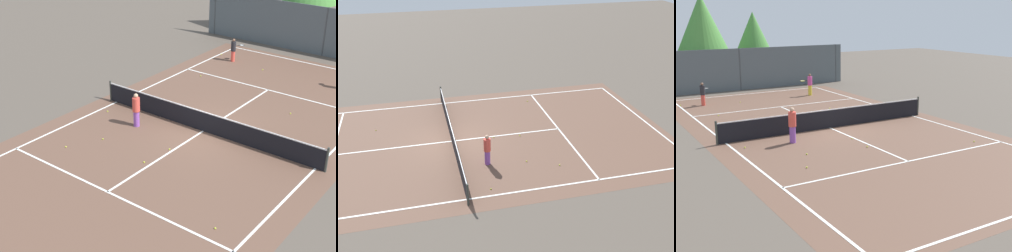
% 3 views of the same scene
% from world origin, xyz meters
% --- Properties ---
extents(ground_plane, '(80.00, 80.00, 0.00)m').
position_xyz_m(ground_plane, '(0.00, 0.00, 0.00)').
color(ground_plane, brown).
extents(court_surface, '(13.00, 25.00, 0.01)m').
position_xyz_m(court_surface, '(0.00, 0.00, 0.00)').
color(court_surface, brown).
rests_on(court_surface, ground_plane).
extents(tennis_net, '(11.90, 0.10, 1.10)m').
position_xyz_m(tennis_net, '(0.00, 0.00, 0.51)').
color(tennis_net, '#333833').
rests_on(tennis_net, ground_plane).
extents(player_1, '(0.35, 0.35, 1.66)m').
position_xyz_m(player_1, '(-2.81, -1.49, 0.85)').
color(player_1, purple).
rests_on(player_1, ground_plane).
extents(tennis_ball_0, '(0.07, 0.07, 0.07)m').
position_xyz_m(tennis_ball_0, '(-0.15, -2.39, 0.03)').
color(tennis_ball_0, '#CCE533').
rests_on(tennis_ball_0, ground_plane).
extents(tennis_ball_1, '(0.07, 0.07, 0.07)m').
position_xyz_m(tennis_ball_1, '(-0.31, -3.91, 0.03)').
color(tennis_ball_1, '#CCE533').
rests_on(tennis_ball_1, ground_plane).
extents(tennis_ball_2, '(0.07, 0.07, 0.07)m').
position_xyz_m(tennis_ball_2, '(-5.01, -1.19, 0.03)').
color(tennis_ball_2, '#CCE533').
rests_on(tennis_ball_2, ground_plane).
extents(tennis_ball_4, '(0.07, 0.07, 0.07)m').
position_xyz_m(tennis_ball_4, '(2.39, 4.23, 0.03)').
color(tennis_ball_4, '#CCE533').
rests_on(tennis_ball_4, ground_plane).
extents(tennis_ball_5, '(0.07, 0.07, 0.07)m').
position_xyz_m(tennis_ball_5, '(-3.87, -5.00, 0.03)').
color(tennis_ball_5, '#CCE533').
rests_on(tennis_ball_5, ground_plane).
extents(tennis_ball_8, '(0.07, 0.07, 0.07)m').
position_xyz_m(tennis_ball_8, '(4.41, -5.78, 0.03)').
color(tennis_ball_8, '#CCE533').
rests_on(tennis_ball_8, ground_plane).
extents(tennis_ball_9, '(0.07, 0.07, 0.07)m').
position_xyz_m(tennis_ball_9, '(-3.10, -3.48, 0.03)').
color(tennis_ball_9, '#CCE533').
rests_on(tennis_ball_9, ground_plane).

